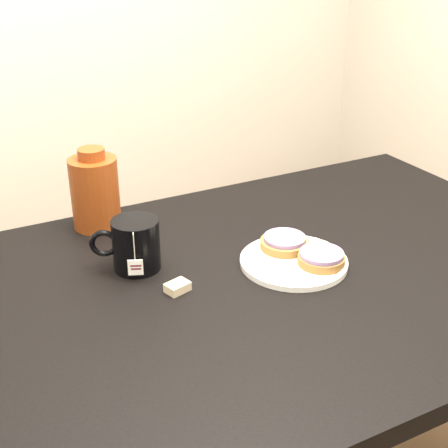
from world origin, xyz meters
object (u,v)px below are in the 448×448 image
object	(u,v)px
bagel_front	(321,258)
plate	(294,261)
bagel_package	(95,191)
table	(267,307)
bagel_back	(285,242)
mug	(135,244)
teabag_pouch	(178,287)

from	to	relation	value
bagel_front	plate	bearing A→B (deg)	132.96
bagel_front	bagel_package	size ratio (longest dim) A/B	0.71
table	plate	bearing A→B (deg)	5.33
bagel_back	bagel_front	distance (m)	0.10
mug	plate	bearing A→B (deg)	-1.93
plate	mug	world-z (taller)	mug
plate	bagel_front	distance (m)	0.06
table	bagel_package	size ratio (longest dim) A/B	7.38
bagel_back	bagel_front	size ratio (longest dim) A/B	1.00
mug	teabag_pouch	xyz separation A→B (m)	(0.04, -0.12, -0.05)
mug	teabag_pouch	size ratio (longest dim) A/B	3.39
bagel_back	mug	world-z (taller)	mug
teabag_pouch	mug	bearing A→B (deg)	107.37
table	bagel_front	world-z (taller)	bagel_front
table	mug	distance (m)	0.30
bagel_back	table	bearing A→B (deg)	-142.54
mug	bagel_package	size ratio (longest dim) A/B	0.80
plate	teabag_pouch	xyz separation A→B (m)	(-0.26, 0.02, 0.00)
table	mug	xyz separation A→B (m)	(-0.23, 0.15, 0.14)
plate	bagel_package	world-z (taller)	bagel_package
table	bagel_front	size ratio (longest dim) A/B	10.47
bagel_back	mug	xyz separation A→B (m)	(-0.30, 0.09, 0.03)
bagel_package	plate	bearing A→B (deg)	-50.41
table	bagel_package	xyz separation A→B (m)	(-0.24, 0.37, 0.17)
bagel_front	bagel_package	bearing A→B (deg)	129.95
plate	bagel_package	bearing A→B (deg)	129.59
bagel_front	teabag_pouch	distance (m)	0.30
bagel_back	bagel_front	xyz separation A→B (m)	(0.03, -0.09, 0.00)
table	bagel_front	xyz separation A→B (m)	(0.10, -0.04, 0.11)
bagel_front	teabag_pouch	bearing A→B (deg)	168.82
teabag_pouch	bagel_front	bearing A→B (deg)	-11.18
plate	bagel_package	xyz separation A→B (m)	(-0.30, 0.37, 0.08)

